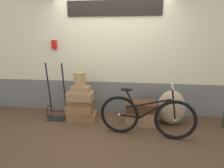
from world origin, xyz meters
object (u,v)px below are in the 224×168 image
object	(u,v)px
suitcase_5	(141,120)
burlap_sack	(171,107)
suitcase_3	(80,96)
wicker_basket	(80,79)
bicycle	(146,116)
luggage_trolley	(57,105)
suitcase_1	(80,109)
suitcase_2	(81,102)
suitcase_0	(82,116)
suitcase_4	(81,89)
suitcase_6	(142,114)
suitcase_7	(141,106)

from	to	relation	value
suitcase_5	burlap_sack	distance (m)	0.67
suitcase_3	suitcase_5	bearing A→B (deg)	4.41
wicker_basket	bicycle	bearing A→B (deg)	-20.58
luggage_trolley	suitcase_5	bearing A→B (deg)	-0.74
suitcase_5	bicycle	world-z (taller)	bicycle
suitcase_1	wicker_basket	xyz separation A→B (m)	(0.02, 0.03, 0.64)
suitcase_1	suitcase_2	distance (m)	0.15
suitcase_2	suitcase_5	size ratio (longest dim) A/B	0.88
suitcase_0	wicker_basket	bearing A→B (deg)	176.69
suitcase_3	wicker_basket	size ratio (longest dim) A/B	1.84
suitcase_3	luggage_trolley	size ratio (longest dim) A/B	0.43
suitcase_4	luggage_trolley	world-z (taller)	luggage_trolley
suitcase_6	luggage_trolley	world-z (taller)	luggage_trolley
bicycle	burlap_sack	bearing A→B (deg)	46.97
suitcase_2	bicycle	xyz separation A→B (m)	(1.35, -0.52, -0.02)
suitcase_5	suitcase_7	world-z (taller)	suitcase_7
suitcase_2	wicker_basket	xyz separation A→B (m)	(0.01, -0.01, 0.50)
suitcase_3	luggage_trolley	distance (m)	0.62
suitcase_4	wicker_basket	world-z (taller)	wicker_basket
suitcase_3	suitcase_5	xyz separation A→B (m)	(1.27, 0.05, -0.49)
suitcase_0	bicycle	xyz separation A→B (m)	(1.32, -0.50, 0.29)
suitcase_3	suitcase_6	xyz separation A→B (m)	(1.28, 0.02, -0.35)
burlap_sack	suitcase_4	bearing A→B (deg)	-177.63
suitcase_2	bicycle	bearing A→B (deg)	-23.67
luggage_trolley	bicycle	world-z (taller)	luggage_trolley
suitcase_4	suitcase_7	size ratio (longest dim) A/B	0.64
suitcase_5	luggage_trolley	world-z (taller)	luggage_trolley
suitcase_6	wicker_basket	size ratio (longest dim) A/B	1.94
suitcase_2	suitcase_3	world-z (taller)	suitcase_3
suitcase_0	suitcase_5	xyz separation A→B (m)	(1.25, 0.02, -0.03)
suitcase_2	suitcase_1	bearing A→B (deg)	-104.45
suitcase_6	wicker_basket	xyz separation A→B (m)	(-1.28, 0.01, 0.70)
suitcase_7	bicycle	size ratio (longest dim) A/B	0.35
suitcase_3	wicker_basket	world-z (taller)	wicker_basket
suitcase_0	wicker_basket	world-z (taller)	wicker_basket
suitcase_2	wicker_basket	world-z (taller)	wicker_basket
suitcase_4	suitcase_0	bearing A→B (deg)	71.29
suitcase_1	suitcase_4	world-z (taller)	suitcase_4
suitcase_0	luggage_trolley	xyz separation A→B (m)	(-0.57, 0.04, 0.20)
suitcase_0	bicycle	bearing A→B (deg)	-23.21
suitcase_0	suitcase_7	bearing A→B (deg)	-2.76
suitcase_1	suitcase_0	bearing A→B (deg)	38.71
wicker_basket	suitcase_2	bearing A→B (deg)	112.40
wicker_basket	suitcase_7	bearing A→B (deg)	-0.45
suitcase_3	suitcase_5	distance (m)	1.36
suitcase_1	suitcase_5	size ratio (longest dim) A/B	0.92
suitcase_6	burlap_sack	bearing A→B (deg)	12.71
suitcase_2	suitcase_4	bearing A→B (deg)	-50.02
bicycle	wicker_basket	bearing A→B (deg)	159.42
suitcase_4	suitcase_6	bearing A→B (deg)	3.02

